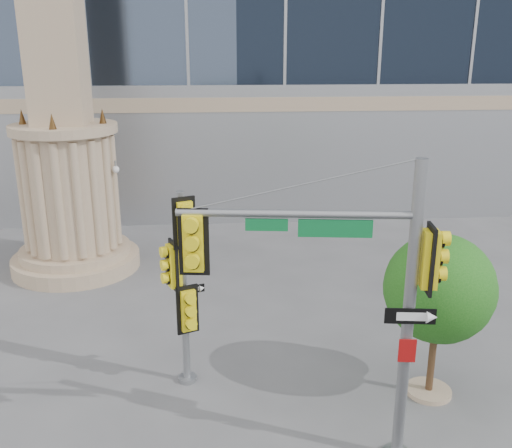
{
  "coord_description": "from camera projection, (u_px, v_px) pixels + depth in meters",
  "views": [
    {
      "loc": [
        -1.14,
        -10.4,
        7.57
      ],
      "look_at": [
        -0.15,
        2.0,
        3.67
      ],
      "focal_mm": 40.0,
      "sensor_mm": 36.0,
      "label": 1
    }
  ],
  "objects": [
    {
      "name": "monument",
      "position": [
        62.0,
        111.0,
        18.69
      ],
      "size": [
        4.4,
        4.4,
        16.6
      ],
      "color": "tan",
      "rests_on": "ground"
    },
    {
      "name": "secondary_signal_pole",
      "position": [
        183.0,
        276.0,
        12.56
      ],
      "size": [
        0.87,
        0.62,
        4.61
      ],
      "rotation": [
        0.0,
        0.0,
        0.39
      ],
      "color": "slate",
      "rests_on": "ground"
    },
    {
      "name": "street_tree",
      "position": [
        440.0,
        292.0,
        12.27
      ],
      "size": [
        2.43,
        2.37,
        3.79
      ],
      "color": "tan",
      "rests_on": "ground"
    },
    {
      "name": "ground",
      "position": [
        271.0,
        414.0,
        12.24
      ],
      "size": [
        120.0,
        120.0,
        0.0
      ],
      "primitive_type": "plane",
      "color": "#545456",
      "rests_on": "ground"
    },
    {
      "name": "main_signal_pole",
      "position": [
        350.0,
        283.0,
        9.95
      ],
      "size": [
        4.49,
        0.96,
        5.82
      ],
      "rotation": [
        0.0,
        0.0,
        -0.13
      ],
      "color": "slate",
      "rests_on": "ground"
    }
  ]
}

